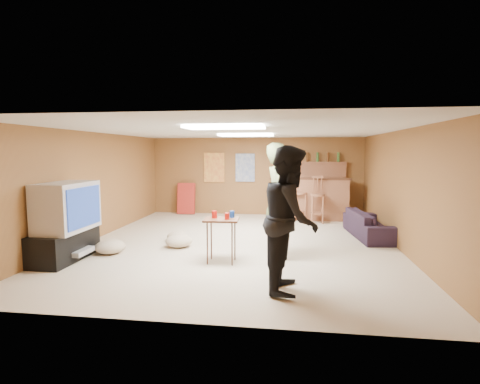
# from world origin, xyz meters

# --- Properties ---
(ground) EXTENTS (7.00, 7.00, 0.00)m
(ground) POSITION_xyz_m (0.00, 0.00, 0.00)
(ground) COLOR #BCA990
(ground) RESTS_ON ground
(ceiling) EXTENTS (6.00, 7.00, 0.02)m
(ceiling) POSITION_xyz_m (0.00, 0.00, 2.20)
(ceiling) COLOR silver
(ceiling) RESTS_ON ground
(wall_back) EXTENTS (6.00, 0.02, 2.20)m
(wall_back) POSITION_xyz_m (0.00, 3.50, 1.10)
(wall_back) COLOR brown
(wall_back) RESTS_ON ground
(wall_front) EXTENTS (6.00, 0.02, 2.20)m
(wall_front) POSITION_xyz_m (0.00, -3.50, 1.10)
(wall_front) COLOR brown
(wall_front) RESTS_ON ground
(wall_left) EXTENTS (0.02, 7.00, 2.20)m
(wall_left) POSITION_xyz_m (-3.00, 0.00, 1.10)
(wall_left) COLOR brown
(wall_left) RESTS_ON ground
(wall_right) EXTENTS (0.02, 7.00, 2.20)m
(wall_right) POSITION_xyz_m (3.00, 0.00, 1.10)
(wall_right) COLOR brown
(wall_right) RESTS_ON ground
(tv_stand) EXTENTS (0.55, 1.30, 0.50)m
(tv_stand) POSITION_xyz_m (-2.72, -1.50, 0.25)
(tv_stand) COLOR black
(tv_stand) RESTS_ON ground
(dvd_box) EXTENTS (0.35, 0.50, 0.08)m
(dvd_box) POSITION_xyz_m (-2.50, -1.50, 0.15)
(dvd_box) COLOR #B2B2B7
(dvd_box) RESTS_ON tv_stand
(tv_body) EXTENTS (0.60, 1.10, 0.80)m
(tv_body) POSITION_xyz_m (-2.65, -1.50, 0.90)
(tv_body) COLOR #B2B2B7
(tv_body) RESTS_ON tv_stand
(tv_screen) EXTENTS (0.02, 0.95, 0.65)m
(tv_screen) POSITION_xyz_m (-2.34, -1.50, 0.90)
(tv_screen) COLOR navy
(tv_screen) RESTS_ON tv_body
(bar_counter) EXTENTS (2.00, 0.60, 1.10)m
(bar_counter) POSITION_xyz_m (1.50, 2.95, 0.55)
(bar_counter) COLOR brown
(bar_counter) RESTS_ON ground
(bar_lip) EXTENTS (2.10, 0.12, 0.05)m
(bar_lip) POSITION_xyz_m (1.50, 2.70, 1.10)
(bar_lip) COLOR #422315
(bar_lip) RESTS_ON bar_counter
(bar_shelf) EXTENTS (2.00, 0.18, 0.05)m
(bar_shelf) POSITION_xyz_m (1.50, 3.40, 1.50)
(bar_shelf) COLOR brown
(bar_shelf) RESTS_ON bar_backing
(bar_backing) EXTENTS (2.00, 0.14, 0.60)m
(bar_backing) POSITION_xyz_m (1.50, 3.42, 1.20)
(bar_backing) COLOR brown
(bar_backing) RESTS_ON bar_counter
(poster_left) EXTENTS (0.60, 0.03, 0.85)m
(poster_left) POSITION_xyz_m (-1.20, 3.46, 1.35)
(poster_left) COLOR #BF3F26
(poster_left) RESTS_ON wall_back
(poster_right) EXTENTS (0.55, 0.03, 0.80)m
(poster_right) POSITION_xyz_m (-0.30, 3.46, 1.35)
(poster_right) COLOR #334C99
(poster_right) RESTS_ON wall_back
(folding_chair_stack) EXTENTS (0.50, 0.26, 0.91)m
(folding_chair_stack) POSITION_xyz_m (-2.00, 3.30, 0.45)
(folding_chair_stack) COLOR #B02920
(folding_chair_stack) RESTS_ON ground
(ceiling_panel_front) EXTENTS (1.20, 0.60, 0.04)m
(ceiling_panel_front) POSITION_xyz_m (0.00, -1.50, 2.17)
(ceiling_panel_front) COLOR white
(ceiling_panel_front) RESTS_ON ceiling
(ceiling_panel_back) EXTENTS (1.20, 0.60, 0.04)m
(ceiling_panel_back) POSITION_xyz_m (0.00, 1.20, 2.17)
(ceiling_panel_back) COLOR white
(ceiling_panel_back) RESTS_ON ceiling
(person_olive) EXTENTS (0.63, 0.80, 1.95)m
(person_olive) POSITION_xyz_m (0.80, -0.86, 0.97)
(person_olive) COLOR #5B6A3D
(person_olive) RESTS_ON ground
(person_black) EXTENTS (0.76, 0.95, 1.88)m
(person_black) POSITION_xyz_m (1.01, -2.35, 0.94)
(person_black) COLOR black
(person_black) RESTS_ON ground
(sofa) EXTENTS (0.92, 1.92, 0.54)m
(sofa) POSITION_xyz_m (2.70, 0.96, 0.27)
(sofa) COLOR black
(sofa) RESTS_ON ground
(tray_table) EXTENTS (0.58, 0.48, 0.72)m
(tray_table) POSITION_xyz_m (-0.10, -1.29, 0.36)
(tray_table) COLOR #422315
(tray_table) RESTS_ON ground
(cup_red_near) EXTENTS (0.11, 0.11, 0.12)m
(cup_red_near) POSITION_xyz_m (-0.22, -1.26, 0.78)
(cup_red_near) COLOR #AA130B
(cup_red_near) RESTS_ON tray_table
(cup_red_far) EXTENTS (0.10, 0.10, 0.10)m
(cup_red_far) POSITION_xyz_m (0.00, -1.34, 0.77)
(cup_red_far) COLOR #AA130B
(cup_red_far) RESTS_ON tray_table
(cup_blue) EXTENTS (0.09, 0.09, 0.11)m
(cup_blue) POSITION_xyz_m (0.05, -1.17, 0.78)
(cup_blue) COLOR navy
(cup_blue) RESTS_ON tray_table
(bar_stool_left) EXTENTS (0.45, 0.45, 1.10)m
(bar_stool_left) POSITION_xyz_m (1.26, 2.72, 0.55)
(bar_stool_left) COLOR brown
(bar_stool_left) RESTS_ON ground
(bar_stool_right) EXTENTS (0.53, 0.53, 1.28)m
(bar_stool_right) POSITION_xyz_m (1.68, 2.39, 0.64)
(bar_stool_right) COLOR brown
(bar_stool_right) RESTS_ON ground
(cushion_near_tv) EXTENTS (0.57, 0.57, 0.23)m
(cushion_near_tv) POSITION_xyz_m (-1.09, -0.42, 0.11)
(cushion_near_tv) COLOR tan
(cushion_near_tv) RESTS_ON ground
(cushion_mid) EXTENTS (0.53, 0.53, 0.19)m
(cushion_mid) POSITION_xyz_m (-1.27, 0.06, 0.10)
(cushion_mid) COLOR tan
(cushion_mid) RESTS_ON ground
(cushion_far) EXTENTS (0.69, 0.69, 0.24)m
(cushion_far) POSITION_xyz_m (-2.16, -1.02, 0.12)
(cushion_far) COLOR tan
(cushion_far) RESTS_ON ground
(bottle_row) EXTENTS (1.76, 0.08, 0.26)m
(bottle_row) POSITION_xyz_m (1.44, 3.38, 1.65)
(bottle_row) COLOR #3F7233
(bottle_row) RESTS_ON bar_shelf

